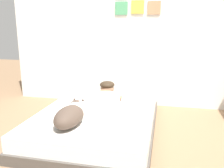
{
  "coord_description": "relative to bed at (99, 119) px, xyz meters",
  "views": [
    {
      "loc": [
        0.43,
        -2.14,
        1.24
      ],
      "look_at": [
        -0.23,
        0.8,
        0.53
      ],
      "focal_mm": 37.77,
      "sensor_mm": 36.0,
      "label": 1
    }
  ],
  "objects": [
    {
      "name": "cell_phone",
      "position": [
        0.06,
        0.05,
        0.15
      ],
      "size": [
        0.07,
        0.14,
        0.01
      ],
      "primitive_type": "cube",
      "color": "black",
      "rests_on": "bed"
    },
    {
      "name": "coffee_cup",
      "position": [
        0.09,
        0.46,
        0.18
      ],
      "size": [
        0.12,
        0.09,
        0.07
      ],
      "color": "teal",
      "rests_on": "bed"
    },
    {
      "name": "bed",
      "position": [
        0.0,
        0.0,
        0.0
      ],
      "size": [
        1.36,
        1.95,
        0.28
      ],
      "color": "#4C4742",
      "rests_on": "ground"
    },
    {
      "name": "person_lying",
      "position": [
        0.02,
        0.0,
        0.25
      ],
      "size": [
        0.43,
        0.92,
        0.27
      ],
      "color": "white",
      "rests_on": "bed"
    },
    {
      "name": "dog",
      "position": [
        -0.15,
        -0.53,
        0.24
      ],
      "size": [
        0.26,
        0.57,
        0.21
      ],
      "color": "#4C3D33",
      "rests_on": "bed"
    },
    {
      "name": "pillow",
      "position": [
        -0.02,
        0.5,
        0.2
      ],
      "size": [
        0.52,
        0.32,
        0.11
      ],
      "primitive_type": "ellipsoid",
      "color": "white",
      "rests_on": "bed"
    },
    {
      "name": "back_wall",
      "position": [
        0.32,
        1.18,
        1.11
      ],
      "size": [
        4.25,
        0.12,
        2.5
      ],
      "color": "silver",
      "rests_on": "ground"
    },
    {
      "name": "ground_plane",
      "position": [
        0.33,
        -0.5,
        -0.14
      ],
      "size": [
        12.5,
        12.5,
        0.0
      ],
      "primitive_type": "plane",
      "color": "#8C6B4C"
    }
  ]
}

